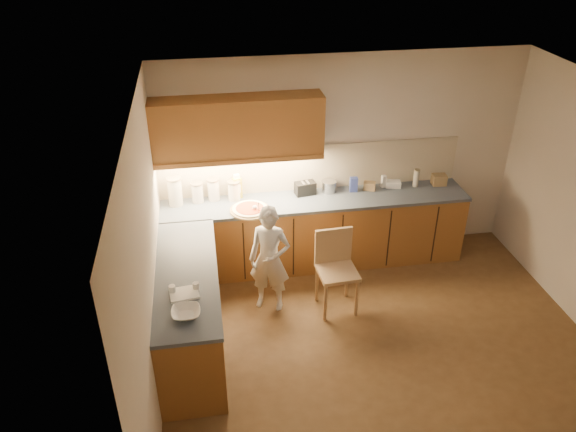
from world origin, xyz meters
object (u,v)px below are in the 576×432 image
object	(u,v)px
oil_jug	(237,187)
toaster	(305,188)
pizza_on_board	(250,209)
child	(270,259)
wooden_chair	(336,265)

from	to	relation	value
oil_jug	toaster	distance (m)	0.84
pizza_on_board	child	xyz separation A→B (m)	(0.14, -0.62, -0.30)
toaster	oil_jug	bearing A→B (deg)	168.04
pizza_on_board	toaster	distance (m)	0.79
pizza_on_board	wooden_chair	distance (m)	1.20
pizza_on_board	wooden_chair	bearing A→B (deg)	-39.31
child	toaster	bearing A→B (deg)	79.74
child	wooden_chair	world-z (taller)	child
pizza_on_board	oil_jug	bearing A→B (deg)	107.80
wooden_chair	oil_jug	distance (m)	1.55
wooden_chair	toaster	bearing A→B (deg)	95.49
wooden_chair	oil_jug	size ratio (longest dim) A/B	3.02
wooden_chair	toaster	size ratio (longest dim) A/B	3.54
toaster	pizza_on_board	bearing A→B (deg)	-165.23
pizza_on_board	oil_jug	size ratio (longest dim) A/B	1.50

